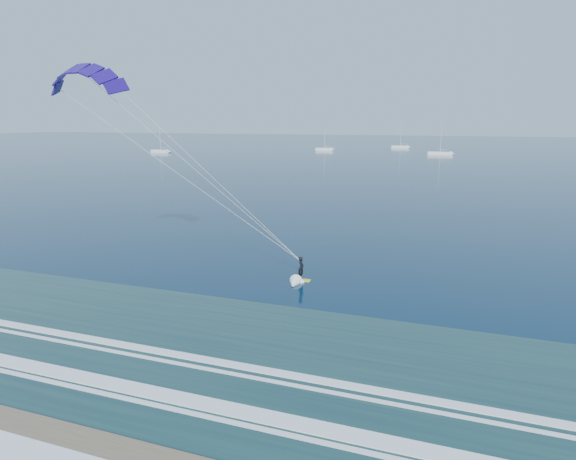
# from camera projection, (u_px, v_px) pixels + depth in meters

# --- Properties ---
(kitesurfer_rig) EXTENTS (19.60, 9.78, 18.22)m
(kitesurfer_rig) POSITION_uv_depth(u_px,v_px,m) (196.00, 170.00, 39.75)
(kitesurfer_rig) COLOR yellow
(kitesurfer_rig) RESTS_ON ground
(sailboat_0) EXTENTS (8.21, 2.40, 11.24)m
(sailboat_0) POSITION_uv_depth(u_px,v_px,m) (161.00, 151.00, 211.35)
(sailboat_0) COLOR silver
(sailboat_0) RESTS_ON ground
(sailboat_1) EXTENTS (7.61, 2.40, 10.60)m
(sailboat_1) POSITION_uv_depth(u_px,v_px,m) (325.00, 149.00, 225.67)
(sailboat_1) COLOR silver
(sailboat_1) RESTS_ON ground
(sailboat_2) EXTENTS (8.10, 2.40, 11.01)m
(sailboat_2) POSITION_uv_depth(u_px,v_px,m) (400.00, 147.00, 246.14)
(sailboat_2) COLOR silver
(sailboat_2) RESTS_ON ground
(sailboat_3) EXTENTS (9.12, 2.40, 12.60)m
(sailboat_3) POSITION_uv_depth(u_px,v_px,m) (440.00, 153.00, 197.82)
(sailboat_3) COLOR silver
(sailboat_3) RESTS_ON ground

